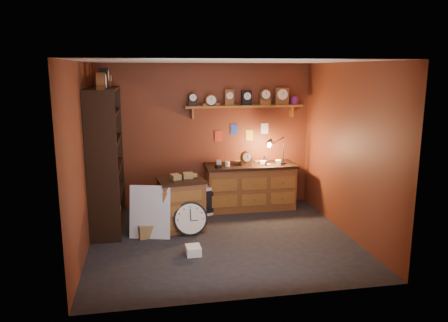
% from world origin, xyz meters
% --- Properties ---
extents(floor, '(4.00, 4.00, 0.00)m').
position_xyz_m(floor, '(0.00, 0.00, 0.00)').
color(floor, black).
rests_on(floor, ground).
extents(room_shell, '(4.02, 3.62, 2.71)m').
position_xyz_m(room_shell, '(0.04, 0.11, 1.72)').
color(room_shell, maroon).
rests_on(room_shell, ground).
extents(shelving_unit, '(0.47, 1.60, 2.58)m').
position_xyz_m(shelving_unit, '(-1.79, 0.98, 1.25)').
color(shelving_unit, black).
rests_on(shelving_unit, ground).
extents(workbench, '(1.70, 0.66, 1.36)m').
position_xyz_m(workbench, '(0.80, 1.47, 0.47)').
color(workbench, brown).
rests_on(workbench, ground).
extents(low_cabinet, '(0.81, 0.72, 0.92)m').
position_xyz_m(low_cabinet, '(-0.58, 0.62, 0.45)').
color(low_cabinet, brown).
rests_on(low_cabinet, ground).
extents(big_round_clock, '(0.55, 0.17, 0.55)m').
position_xyz_m(big_round_clock, '(-0.46, 0.31, 0.27)').
color(big_round_clock, black).
rests_on(big_round_clock, ground).
extents(white_panel, '(0.66, 0.33, 0.84)m').
position_xyz_m(white_panel, '(-1.09, 0.32, 0.00)').
color(white_panel, silver).
rests_on(white_panel, ground).
extents(mini_fridge, '(0.65, 0.67, 0.52)m').
position_xyz_m(mini_fridge, '(-0.08, 1.39, 0.26)').
color(mini_fridge, silver).
rests_on(mini_fridge, ground).
extents(floor_box_a, '(0.30, 0.27, 0.17)m').
position_xyz_m(floor_box_a, '(-1.16, 0.63, 0.08)').
color(floor_box_a, '#9C7B44').
rests_on(floor_box_a, ground).
extents(floor_box_b, '(0.22, 0.26, 0.12)m').
position_xyz_m(floor_box_b, '(-0.51, -0.46, 0.06)').
color(floor_box_b, white).
rests_on(floor_box_b, ground).
extents(floor_box_c, '(0.32, 0.29, 0.20)m').
position_xyz_m(floor_box_c, '(-1.15, 0.35, 0.10)').
color(floor_box_c, '#9C7B44').
rests_on(floor_box_c, ground).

